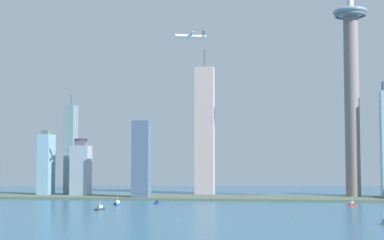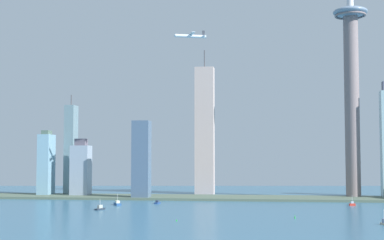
% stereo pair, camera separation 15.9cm
% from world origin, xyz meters
% --- Properties ---
extents(waterfront_pier, '(749.70, 76.00, 2.60)m').
position_xyz_m(waterfront_pier, '(0.00, 436.88, 1.30)').
color(waterfront_pier, '#536553').
rests_on(waterfront_pier, ground).
extents(observation_tower, '(40.53, 40.53, 320.03)m').
position_xyz_m(observation_tower, '(181.80, 461.54, 148.56)').
color(observation_tower, gray).
rests_on(observation_tower, ground).
extents(skyscraper_0, '(12.33, 19.28, 128.13)m').
position_xyz_m(skyscraper_0, '(-166.59, 475.65, 57.29)').
color(skyscraper_0, slate).
rests_on(skyscraper_0, ground).
extents(skyscraper_1, '(22.22, 19.32, 70.77)m').
position_xyz_m(skyscraper_1, '(-143.24, 446.54, 32.81)').
color(skyscraper_1, '#91A2B6').
rests_on(skyscraper_1, ground).
extents(skyscraper_3, '(14.76, 24.12, 81.37)m').
position_xyz_m(skyscraper_3, '(-189.29, 450.95, 39.08)').
color(skyscraper_3, '#7DABC4').
rests_on(skyscraper_3, ground).
extents(skyscraper_5, '(24.82, 17.02, 190.30)m').
position_xyz_m(skyscraper_5, '(0.47, 519.88, 83.59)').
color(skyscraper_5, '#B9A6A0').
rests_on(skyscraper_5, ground).
extents(skyscraper_6, '(19.71, 18.26, 89.94)m').
position_xyz_m(skyscraper_6, '(-60.90, 415.13, 44.97)').
color(skyscraper_6, '#49617C').
rests_on(skyscraper_6, ground).
extents(boat_0, '(11.47, 16.84, 11.01)m').
position_xyz_m(boat_0, '(-66.52, 332.19, 1.64)').
color(boat_0, '#28528B').
rests_on(boat_0, ground).
extents(boat_3, '(6.92, 12.65, 10.35)m').
position_xyz_m(boat_3, '(-67.83, 275.93, 1.61)').
color(boat_3, '#202A38').
rests_on(boat_3, ground).
extents(boat_4, '(6.44, 3.58, 10.19)m').
position_xyz_m(boat_4, '(165.66, 353.84, 1.70)').
color(boat_4, '#AE2B20').
rests_on(boat_4, ground).
extents(boat_5, '(5.30, 10.39, 3.34)m').
position_xyz_m(boat_5, '(-30.49, 355.93, 1.19)').
color(boat_5, navy).
rests_on(boat_5, ground).
extents(boat_6, '(4.50, 8.02, 10.60)m').
position_xyz_m(boat_6, '(164.73, 186.58, 1.58)').
color(boat_6, beige).
rests_on(boat_6, ground).
extents(channel_buoy_0, '(1.05, 1.05, 2.88)m').
position_xyz_m(channel_buoy_0, '(104.48, 222.44, 1.44)').
color(channel_buoy_0, green).
rests_on(channel_buoy_0, ground).
extents(channel_buoy_1, '(1.11, 1.11, 1.70)m').
position_xyz_m(channel_buoy_1, '(16.42, 190.64, 0.85)').
color(channel_buoy_1, green).
rests_on(channel_buoy_1, ground).
extents(airplane, '(33.52, 29.47, 8.40)m').
position_xyz_m(airplane, '(1.87, 369.34, 177.62)').
color(airplane, silver).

